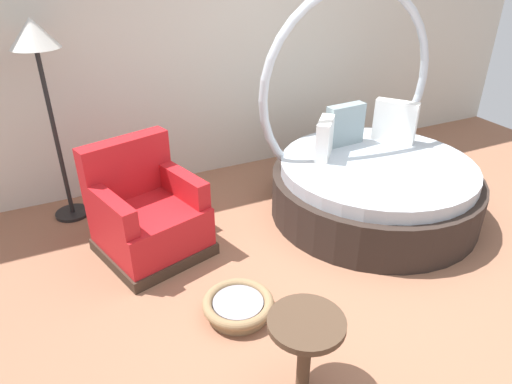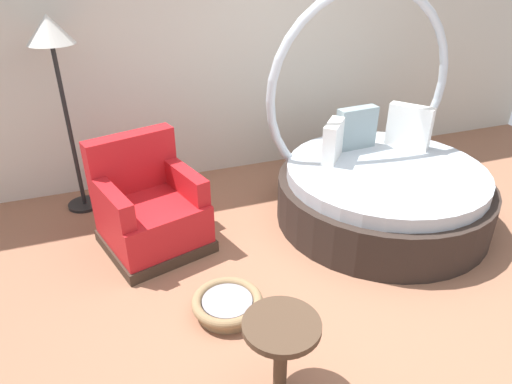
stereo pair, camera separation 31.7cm
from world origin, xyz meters
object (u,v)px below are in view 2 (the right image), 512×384
round_daybed (379,179)px  red_armchair (149,210)px  pet_basket (227,304)px  floor_lamp (53,50)px  side_table (281,336)px

round_daybed → red_armchair: (-2.10, 0.26, -0.05)m
pet_basket → floor_lamp: 2.60m
floor_lamp → pet_basket: bearing=-65.0°
red_armchair → side_table: bearing=-75.2°
side_table → floor_lamp: size_ratio=0.29×
pet_basket → side_table: side_table is taller
side_table → pet_basket: bearing=98.3°
round_daybed → pet_basket: size_ratio=4.06×
round_daybed → red_armchair: size_ratio=2.10×
pet_basket → side_table: (0.10, -0.72, 0.35)m
red_armchair → floor_lamp: bearing=121.5°
red_armchair → side_table: (0.47, -1.77, 0.10)m
side_table → red_armchair: bearing=104.8°
pet_basket → side_table: 0.81m
red_armchair → pet_basket: bearing=-71.0°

